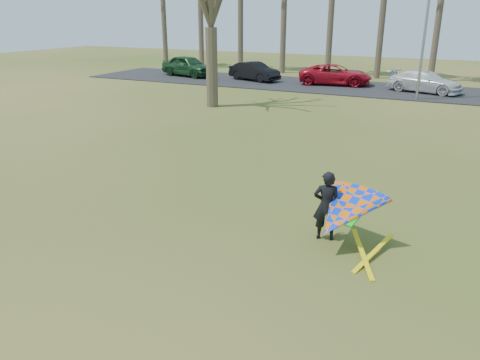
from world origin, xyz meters
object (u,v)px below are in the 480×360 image
at_px(streetlight, 429,21).
at_px(car_1, 254,71).
at_px(car_3, 425,82).
at_px(car_0, 188,66).
at_px(kite_flyer, 342,211).
at_px(car_2, 335,75).

relative_size(streetlight, car_1, 1.93).
bearing_deg(streetlight, car_1, 165.29).
xyz_separation_m(streetlight, car_3, (-0.04, 2.96, -3.73)).
bearing_deg(car_3, car_0, 104.62).
xyz_separation_m(car_1, car_3, (12.15, -0.24, -0.01)).
height_order(car_0, car_1, car_0).
bearing_deg(car_0, car_3, -77.47).
bearing_deg(car_0, kite_flyer, -128.44).
bearing_deg(kite_flyer, streetlight, 91.19).
relative_size(streetlight, kite_flyer, 3.35).
bearing_deg(car_3, car_2, 98.05).
distance_m(streetlight, car_1, 13.15).
distance_m(car_1, car_3, 12.16).
bearing_deg(car_1, streetlight, -86.57).
bearing_deg(car_0, streetlight, -86.77).
distance_m(streetlight, kite_flyer, 20.54).
distance_m(car_0, car_2, 11.94).
relative_size(car_0, car_1, 1.15).
xyz_separation_m(car_0, car_2, (11.93, 0.54, -0.11)).
relative_size(car_2, kite_flyer, 2.12).
xyz_separation_m(car_0, kite_flyer, (18.46, -23.43, -0.03)).
relative_size(car_1, kite_flyer, 1.73).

